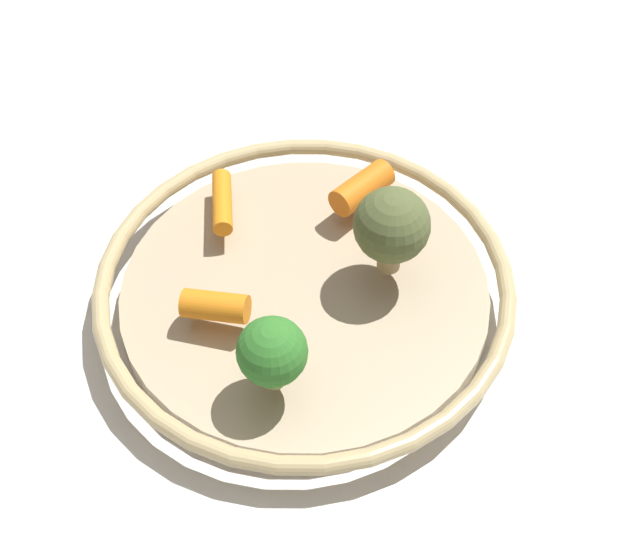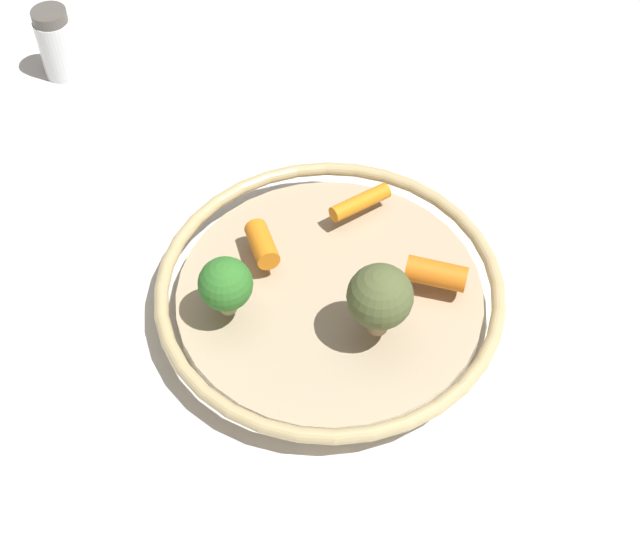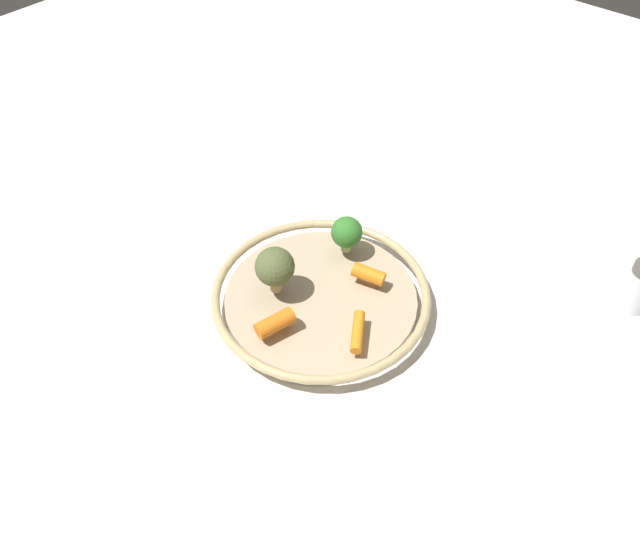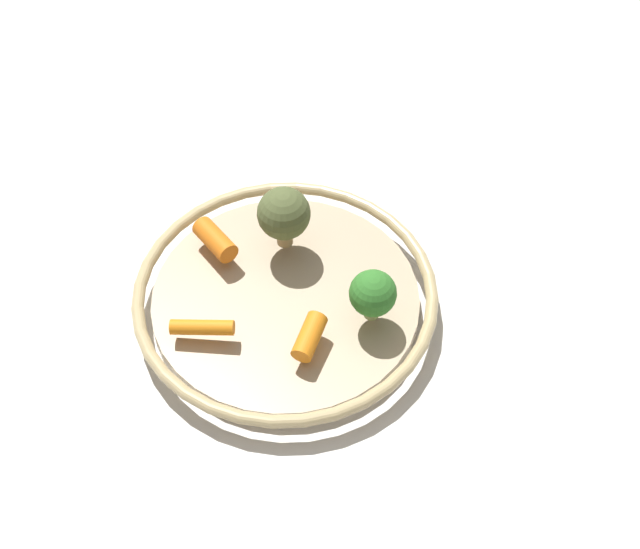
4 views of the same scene
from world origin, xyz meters
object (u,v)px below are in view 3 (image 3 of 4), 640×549
baby_carrot_left (358,332)px  broccoli_floret_small (275,267)px  baby_carrot_back (369,274)px  baby_carrot_center (274,322)px  broccoli_floret_mid (347,233)px  serving_bowl (321,298)px  salt_shaker (639,287)px

baby_carrot_left → broccoli_floret_small: bearing=3.5°
broccoli_floret_small → baby_carrot_back: bearing=-131.2°
baby_carrot_center → baby_carrot_left: bearing=-146.2°
broccoli_floret_mid → baby_carrot_back: bearing=156.2°
baby_carrot_left → broccoli_floret_mid: broccoli_floret_mid is taller
serving_bowl → baby_carrot_center: bearing=88.3°
baby_carrot_back → baby_carrot_center: same height
serving_bowl → broccoli_floret_mid: broccoli_floret_mid is taller
serving_bowl → broccoli_floret_mid: (0.02, -0.08, 0.05)m
serving_bowl → baby_carrot_left: baby_carrot_left is taller
baby_carrot_left → broccoli_floret_mid: (0.11, -0.11, 0.02)m
baby_carrot_center → broccoli_floret_mid: 0.17m
serving_bowl → broccoli_floret_small: size_ratio=4.34×
baby_carrot_center → baby_carrot_left: (-0.09, -0.06, -0.00)m
baby_carrot_left → salt_shaker: size_ratio=0.75×
baby_carrot_back → broccoli_floret_mid: 0.07m
baby_carrot_back → broccoli_floret_small: (0.08, 0.09, 0.03)m
broccoli_floret_small → salt_shaker: size_ratio=0.86×
baby_carrot_back → baby_carrot_center: bearing=75.2°
baby_carrot_back → baby_carrot_left: baby_carrot_back is taller
broccoli_floret_mid → salt_shaker: bearing=-150.7°
serving_bowl → broccoli_floret_mid: bearing=-73.6°
baby_carrot_left → broccoli_floret_mid: 0.16m
baby_carrot_back → baby_carrot_center: 0.15m
serving_bowl → salt_shaker: 0.42m
salt_shaker → baby_carrot_back: bearing=37.7°
baby_carrot_center → salt_shaker: (-0.32, -0.36, -0.01)m
baby_carrot_center → baby_carrot_left: size_ratio=0.86×
baby_carrot_back → salt_shaker: size_ratio=0.56×
baby_carrot_left → broccoli_floret_small: (0.13, 0.01, 0.03)m
serving_bowl → broccoli_floret_mid: 0.10m
baby_carrot_left → baby_carrot_center: bearing=33.8°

